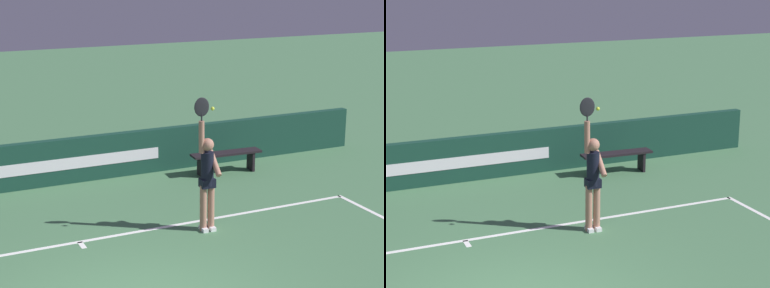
% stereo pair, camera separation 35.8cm
% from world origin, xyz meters
% --- Properties ---
extents(back_wall, '(16.28, 0.21, 1.01)m').
position_xyz_m(back_wall, '(0.00, 6.15, 0.50)').
color(back_wall, '#14392D').
rests_on(back_wall, ground).
extents(tennis_player, '(0.43, 0.45, 2.47)m').
position_xyz_m(tennis_player, '(2.26, 2.42, 1.03)').
color(tennis_player, '#A26D59').
rests_on(tennis_player, ground).
extents(tennis_ball, '(0.06, 0.06, 0.06)m').
position_xyz_m(tennis_ball, '(2.24, 2.20, 2.31)').
color(tennis_ball, '#CDE137').
extents(courtside_bench_near, '(1.69, 0.45, 0.50)m').
position_xyz_m(courtside_bench_near, '(4.17, 5.30, 0.39)').
color(courtside_bench_near, black).
rests_on(courtside_bench_near, ground).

